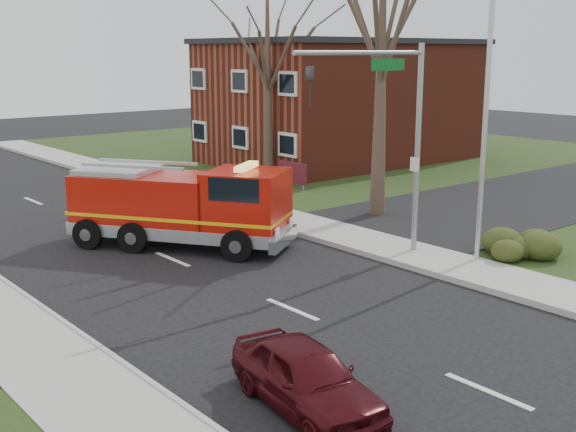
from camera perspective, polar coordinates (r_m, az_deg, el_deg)
ground at (r=18.85m, az=0.33°, el=-7.42°), size 120.00×120.00×0.00m
sidewalk_right at (r=23.10m, az=12.22°, el=-3.67°), size 2.40×80.00×0.15m
sidewalk_left at (r=15.87m, az=-17.47°, el=-11.79°), size 2.40×80.00×0.15m
brick_building at (r=43.87m, az=4.29°, el=9.08°), size 15.40×10.40×7.25m
health_center_sign at (r=34.47m, az=0.35°, el=3.43°), size 0.12×2.00×1.40m
hedge_corner at (r=24.65m, az=18.15°, el=-1.76°), size 2.80×2.00×0.90m
bare_tree_near at (r=28.60m, az=7.45°, el=14.53°), size 6.00×6.00×12.00m
bare_tree_far at (r=36.26m, az=-1.62°, el=12.79°), size 5.25×5.25×10.50m
traffic_signal_mast at (r=22.46m, az=8.17°, el=8.08°), size 5.29×0.18×6.80m
streetlight_pole at (r=22.73m, az=15.24°, el=7.42°), size 1.48×0.16×8.40m
fire_engine at (r=24.77m, az=-8.29°, el=0.62°), size 6.15×7.47×2.96m
parked_car_maroon at (r=13.71m, az=1.44°, el=-12.60°), size 2.05×3.94×1.28m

